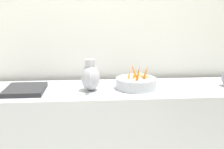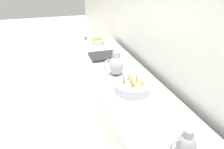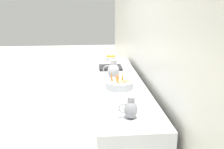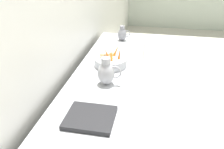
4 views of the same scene
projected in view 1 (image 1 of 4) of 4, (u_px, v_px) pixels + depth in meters
tile_wall_left at (150, 11)px, 2.54m from camera, size 0.10×8.82×3.00m
prep_counter at (100, 138)px, 2.33m from camera, size 0.62×2.75×0.87m
vegetable_colander at (136, 82)px, 2.23m from camera, size 0.33×0.33×0.21m
metal_pitcher_tall at (90, 77)px, 2.15m from camera, size 0.21×0.15×0.25m
counter_sink_basin at (25, 90)px, 2.14m from camera, size 0.34×0.30×0.04m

